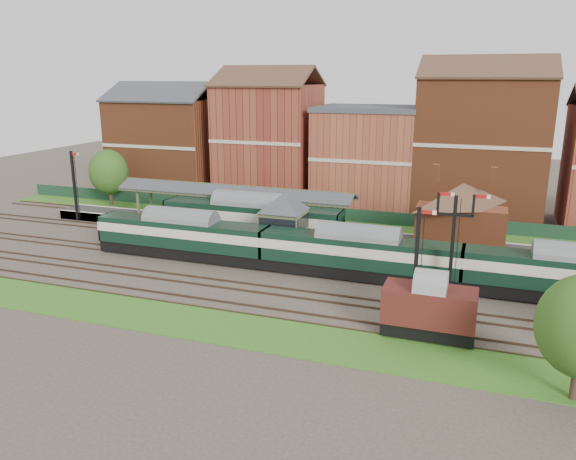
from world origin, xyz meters
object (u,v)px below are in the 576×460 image
(platform_railcar, at_px, (252,219))
(signal_box, at_px, (284,224))
(dmu_train, at_px, (358,253))
(goods_van_a, at_px, (429,308))
(semaphore_bracket, at_px, (453,241))

(platform_railcar, bearing_deg, signal_box, -35.36)
(dmu_train, bearing_deg, goods_van_a, -53.77)
(signal_box, distance_m, platform_railcar, 5.66)
(dmu_train, distance_m, goods_van_a, 11.16)
(semaphore_bracket, relative_size, goods_van_a, 1.42)
(signal_box, distance_m, semaphore_bracket, 16.16)
(platform_railcar, bearing_deg, goods_van_a, -39.54)
(semaphore_bracket, distance_m, goods_van_a, 7.07)
(semaphore_bracket, height_order, dmu_train, semaphore_bracket)
(goods_van_a, bearing_deg, dmu_train, 126.23)
(semaphore_bracket, xyz_separation_m, platform_railcar, (-19.62, 9.00, -2.17))
(signal_box, height_order, semaphore_bracket, semaphore_bracket)
(signal_box, height_order, goods_van_a, signal_box)
(signal_box, distance_m, dmu_train, 8.32)
(goods_van_a, bearing_deg, signal_box, 139.20)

